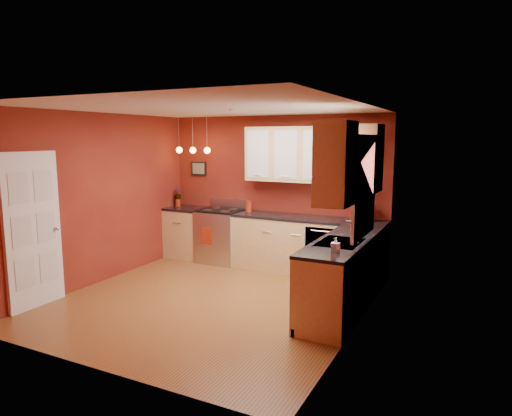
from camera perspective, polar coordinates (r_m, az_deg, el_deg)
The scene contains 27 objects.
floor at distance 6.44m, azimuth -5.57°, elevation -11.44°, with size 4.20×4.20×0.00m, color #9B5D2D.
ceiling at distance 6.06m, azimuth -5.94°, elevation 12.31°, with size 4.00×4.20×0.02m, color silver.
wall_back at distance 7.96m, azimuth 2.33°, elevation 2.12°, with size 4.00×0.02×2.60m, color maroon.
wall_front at distance 4.51m, azimuth -20.11°, elevation -3.56°, with size 4.00×0.02×2.60m, color maroon.
wall_left at distance 7.37m, azimuth -19.03°, elevation 1.11°, with size 0.02×4.20×2.60m, color maroon.
wall_right at distance 5.34m, azimuth 12.75°, elevation -1.39°, with size 0.02×4.20×2.60m, color maroon.
base_cabinets_back_left at distance 8.64m, azimuth -8.58°, elevation -3.15°, with size 0.70×0.60×0.90m, color #D9B874.
base_cabinets_back_right at distance 7.56m, azimuth 6.42°, elevation -4.83°, with size 2.54×0.60×0.90m, color #D9B874.
base_cabinets_right at distance 6.03m, azimuth 10.71°, elevation -8.45°, with size 0.60×2.10×0.90m, color #D9B874.
counter_back_left at distance 8.56m, azimuth -8.65°, elevation -0.07°, with size 0.70×0.62×0.04m, color black.
counter_back_right at distance 7.46m, azimuth 6.49°, elevation -1.32°, with size 2.54×0.62×0.04m, color black.
counter_right at distance 5.91m, azimuth 10.84°, elevation -4.10°, with size 0.62×2.10×0.04m, color black.
gas_range at distance 8.25m, azimuth -4.42°, elevation -3.43°, with size 0.76×0.64×1.11m.
dishwasher_front at distance 7.18m, azimuth 8.41°, elevation -5.61°, with size 0.60×0.02×0.80m, color #B8B8BD.
sink at distance 5.77m, azimuth 10.46°, elevation -4.45°, with size 0.50×0.70×0.33m.
window at distance 5.58m, azimuth 13.37°, elevation 3.05°, with size 0.06×1.02×1.22m.
door_left_wall at distance 6.61m, azimuth -26.12°, elevation -2.55°, with size 0.12×0.82×2.05m.
upper_cabinets_back at distance 7.52m, azimuth 6.01°, elevation 6.66°, with size 2.00×0.35×0.90m, color #D9B874.
upper_cabinets_right at distance 5.62m, azimuth 12.03°, elevation 5.81°, with size 0.35×1.95×0.90m, color #D9B874.
wall_picture at distance 8.65m, azimuth -7.15°, elevation 4.92°, with size 0.32×0.03×0.26m, color black.
pendant_lights at distance 8.31m, azimuth -7.89°, elevation 7.23°, with size 0.71×0.11×0.66m.
red_canister at distance 7.98m, azimuth -0.92°, elevation 0.23°, with size 0.13×0.13×0.19m.
red_vase at distance 8.72m, azimuth -9.74°, elevation 0.69°, with size 0.09×0.09×0.15m, color maroon.
flowers at distance 8.70m, azimuth -9.77°, elevation 1.78°, with size 0.13×0.13×0.23m, color maroon.
coffee_maker at distance 7.24m, azimuth 13.68°, elevation -0.59°, with size 0.22×0.22×0.29m.
soap_pump at distance 5.21m, azimuth 9.91°, elevation -4.62°, with size 0.08×0.08×0.17m, color white.
dish_towel at distance 8.02m, azimuth -6.27°, elevation -3.53°, with size 0.21×0.01×0.29m, color maroon.
Camera 1 is at (3.23, -5.11, 2.22)m, focal length 32.00 mm.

